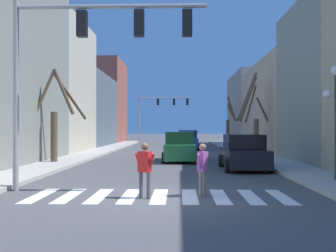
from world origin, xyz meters
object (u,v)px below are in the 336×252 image
object	(u,v)px
pedestrian_waiting_at_curb	(145,165)
traffic_signal_near	(85,46)
car_driving_away_lane	(188,141)
street_tree_right_far	(56,119)
street_lamp_right_corner	(336,99)
traffic_signal_far	(159,107)
street_tree_right_mid	(229,125)
pedestrian_on_left_sidewalk	(203,165)
street_tree_left_mid	(252,116)
car_parked_right_near	(244,153)
car_driving_toward_lane	(180,148)

from	to	relation	value
pedestrian_waiting_at_curb	traffic_signal_near	bearing A→B (deg)	-179.89
car_driving_away_lane	street_tree_right_far	world-z (taller)	street_tree_right_far
car_driving_away_lane	street_lamp_right_corner	bearing A→B (deg)	-167.59
traffic_signal_far	street_tree_right_mid	distance (m)	13.40
car_driving_away_lane	pedestrian_on_left_sidewalk	bearing A→B (deg)	179.73
pedestrian_on_left_sidewalk	pedestrian_waiting_at_curb	size ratio (longest dim) A/B	0.98
traffic_signal_near	street_lamp_right_corner	bearing A→B (deg)	12.96
street_lamp_right_corner	street_tree_left_mid	xyz separation A→B (m)	(-0.44, 14.05, -0.18)
street_tree_right_far	street_lamp_right_corner	bearing A→B (deg)	-29.97
pedestrian_on_left_sidewalk	car_driving_away_lane	bearing A→B (deg)	27.86
traffic_signal_far	street_tree_left_mid	distance (m)	24.76
street_tree_right_mid	car_parked_right_near	bearing A→B (deg)	-95.45
pedestrian_on_left_sidewalk	car_driving_toward_lane	bearing A→B (deg)	31.21
pedestrian_waiting_at_curb	street_tree_right_far	size ratio (longest dim) A/B	0.31
street_lamp_right_corner	car_driving_toward_lane	bearing A→B (deg)	121.32
car_parked_right_near	car_driving_away_lane	bearing A→B (deg)	7.50
car_driving_toward_lane	car_driving_away_lane	xyz separation A→B (m)	(0.78, 13.06, 0.01)
traffic_signal_near	street_tree_left_mid	distance (m)	18.18
street_lamp_right_corner	street_tree_right_far	xyz separation A→B (m)	(-12.66, 7.30, -0.59)
car_driving_toward_lane	street_tree_right_mid	xyz separation A→B (m)	(5.23, 17.50, 1.52)
car_parked_right_near	street_tree_right_mid	bearing A→B (deg)	-5.45
traffic_signal_near	car_driving_away_lane	xyz separation A→B (m)	(3.83, 24.46, -3.84)
street_tree_left_mid	car_parked_right_near	bearing A→B (deg)	-102.97
pedestrian_on_left_sidewalk	street_tree_right_mid	size ratio (longest dim) A/B	0.30
street_tree_right_mid	car_driving_away_lane	bearing A→B (deg)	-135.06
traffic_signal_far	car_driving_away_lane	size ratio (longest dim) A/B	1.53
pedestrian_on_left_sidewalk	street_tree_right_far	bearing A→B (deg)	65.03
car_parked_right_near	street_tree_right_mid	size ratio (longest dim) A/B	0.83
car_driving_away_lane	car_parked_right_near	bearing A→B (deg)	-172.50
car_parked_right_near	pedestrian_waiting_at_curb	distance (m)	8.92
car_driving_toward_lane	pedestrian_waiting_at_curb	size ratio (longest dim) A/B	2.89
street_lamp_right_corner	car_driving_toward_lane	world-z (taller)	street_lamp_right_corner
car_parked_right_near	street_tree_left_mid	xyz separation A→B (m)	(2.16, 9.36, 2.13)
traffic_signal_far	car_driving_away_lane	bearing A→B (deg)	-76.98
traffic_signal_far	car_driving_toward_lane	distance (m)	28.44
pedestrian_on_left_sidewalk	street_tree_left_mid	world-z (taller)	street_tree_left_mid
car_driving_away_lane	pedestrian_on_left_sidewalk	xyz separation A→B (m)	(-0.12, -25.27, 0.09)
street_tree_left_mid	street_tree_right_far	size ratio (longest dim) A/B	1.13
street_lamp_right_corner	car_parked_right_near	world-z (taller)	street_lamp_right_corner
traffic_signal_far	street_tree_right_far	xyz separation A→B (m)	(-4.26, -30.13, -2.26)
car_parked_right_near	street_tree_left_mid	bearing A→B (deg)	-12.97
car_driving_away_lane	car_parked_right_near	xyz separation A→B (m)	(2.34, -17.75, -0.04)
car_driving_away_lane	street_tree_right_far	size ratio (longest dim) A/B	0.90
traffic_signal_near	street_tree_left_mid	xyz separation A→B (m)	(8.33, 16.07, -1.75)
street_lamp_right_corner	car_driving_toward_lane	distance (m)	11.22
car_driving_away_lane	street_tree_right_mid	bearing A→B (deg)	-45.06
traffic_signal_near	street_tree_right_far	xyz separation A→B (m)	(-3.89, 9.32, -2.16)
car_driving_away_lane	car_driving_toward_lane	bearing A→B (deg)	176.60
pedestrian_waiting_at_curb	street_tree_right_far	xyz separation A→B (m)	(-5.90, 10.50, 1.57)
pedestrian_waiting_at_curb	street_tree_left_mid	xyz separation A→B (m)	(6.31, 17.26, 1.98)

